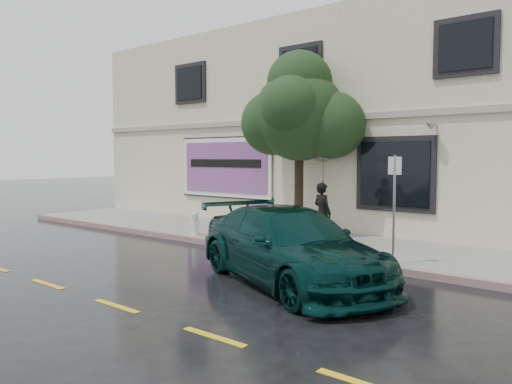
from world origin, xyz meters
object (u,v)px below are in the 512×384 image
Objects in this scene: street_tree at (299,116)px; fire_hydrant at (195,224)px; pedestrian at (322,213)px; car at (290,246)px.

street_tree is 4.41m from fire_hydrant.
fire_hydrant is (-3.56, -1.21, -0.46)m from pedestrian.
street_tree is at bearing 70.36° from fire_hydrant.
pedestrian is at bearing 46.10° from car.
pedestrian is at bearing -35.94° from street_tree.
pedestrian is 2.31× the size of fire_hydrant.
street_tree reaches higher than fire_hydrant.
pedestrian is 3.79m from fire_hydrant.
fire_hydrant is at bearing -132.22° from street_tree.
car is at bearing -2.06° from fire_hydrant.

